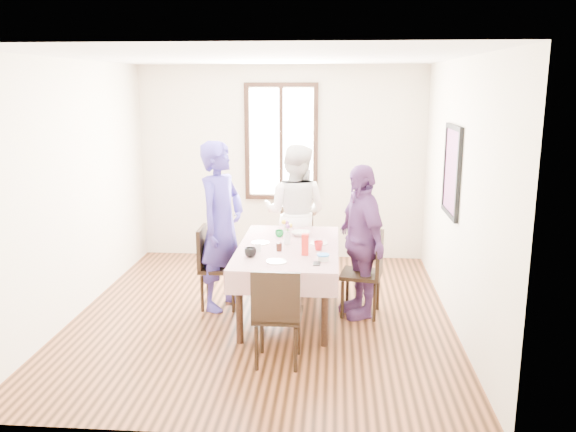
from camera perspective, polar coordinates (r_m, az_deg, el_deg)
The scene contains 30 objects.
ground at distance 6.48m, azimuth -2.44°, elevation -9.50°, with size 4.50×4.50×0.00m, color black.
back_wall at distance 8.31m, azimuth -0.64°, elevation 5.13°, with size 4.00×4.00×0.00m, color beige.
right_wall at distance 6.18m, azimuth 16.19°, elevation 1.97°, with size 4.50×4.50×0.00m, color beige.
window_frame at distance 8.25m, azimuth -0.66°, elevation 7.17°, with size 1.02×0.06×1.62m, color black.
window_pane at distance 8.26m, azimuth -0.65°, elevation 7.18°, with size 0.90×0.02×1.50m, color white.
art_poster at distance 6.43m, azimuth 15.60°, elevation 4.22°, with size 0.04×0.76×0.96m, color red.
dining_table at distance 6.37m, azimuth 0.04°, elevation -6.27°, with size 0.93×1.67×0.75m, color black.
tablecloth at distance 6.26m, azimuth 0.04°, elevation -2.97°, with size 1.05×1.79×0.01m, color #590715.
chair_left at distance 6.60m, azimuth -6.64°, elevation -4.96°, with size 0.42×0.42×0.91m, color black.
chair_right at distance 6.38m, azimuth 7.09°, elevation -5.58°, with size 0.42×0.42×0.91m, color black.
chair_far at distance 7.44m, azimuth 0.74°, elevation -2.81°, with size 0.42×0.42×0.91m, color black.
chair_near at distance 5.27m, azimuth -0.97°, elevation -9.51°, with size 0.42×0.42×0.91m, color black.
person_left at distance 6.47m, azimuth -6.56°, elevation -0.98°, with size 0.68×0.44×1.85m, color #3D3192.
person_far at distance 7.32m, azimuth 0.74°, elevation 0.22°, with size 0.84×0.65×1.73m, color white.
person_right at distance 6.28m, azimuth 6.99°, elevation -2.42°, with size 0.96×0.40×1.64m, color #5D336D.
mug_black at distance 5.87m, azimuth -3.66°, elevation -3.54°, with size 0.12×0.12×0.09m, color black.
mug_flag at distance 6.10m, azimuth 2.97°, elevation -2.89°, with size 0.10×0.10×0.09m, color red.
mug_green at distance 6.62m, azimuth -0.83°, elevation -1.70°, with size 0.10×0.10×0.08m, color #0C7226.
serving_bowl at distance 6.66m, azimuth 1.26°, elevation -1.72°, with size 0.20×0.20×0.05m, color white.
juice_carton at distance 5.91m, azimuth 1.66°, elevation -2.78°, with size 0.07×0.07×0.22m, color red.
butter_tub at distance 5.75m, azimuth 3.42°, elevation -4.08°, with size 0.11×0.11×0.05m, color white.
jam_jar at distance 6.07m, azimuth -0.87°, elevation -3.01°, with size 0.06×0.06×0.08m, color black.
drinking_glass at distance 6.05m, azimuth -2.91°, elevation -3.03°, with size 0.06×0.06×0.09m, color silver.
smartphone at distance 5.65m, azimuth 2.80°, elevation -4.63°, with size 0.07×0.14×0.01m, color black.
flower_vase at distance 6.31m, azimuth -0.11°, elevation -2.10°, with size 0.07×0.07×0.14m, color silver.
plate_left at distance 6.36m, azimuth -2.70°, elevation -2.61°, with size 0.20×0.20×0.01m, color white.
plate_right at distance 6.35m, azimuth 2.98°, elevation -2.65°, with size 0.20×0.20×0.01m, color white.
plate_near at distance 5.70m, azimuth -1.12°, elevation -4.42°, with size 0.20×0.20×0.01m, color white.
butter_lid at distance 5.74m, azimuth 3.42°, elevation -3.76°, with size 0.12×0.12×0.01m, color blue.
flower_bunch at distance 6.28m, azimuth -0.11°, elevation -1.02°, with size 0.09×0.09×0.10m, color yellow, non-canonical shape.
Camera 1 is at (0.75, -5.95, 2.45)m, focal length 36.74 mm.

